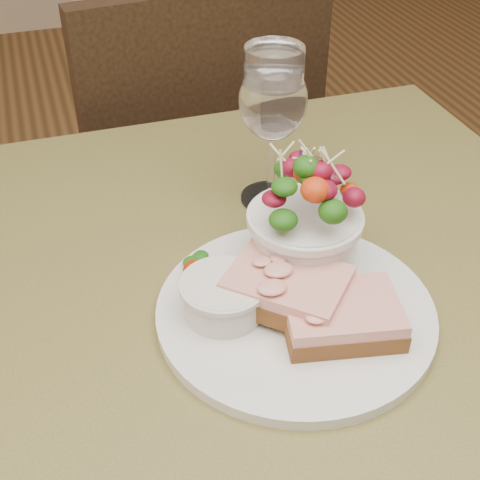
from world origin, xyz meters
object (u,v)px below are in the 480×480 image
object	(u,v)px
chair_far	(184,249)
cafe_table	(258,367)
ramekin	(223,296)
sandwich_back	(287,288)
dinner_plate	(295,311)
sandwich_front	(341,316)
wine_glass	(273,105)
salad_bowl	(305,215)

from	to	relation	value
chair_far	cafe_table	bearing A→B (deg)	77.30
cafe_table	ramekin	world-z (taller)	ramekin
cafe_table	sandwich_back	bearing A→B (deg)	-62.88
dinner_plate	ramekin	distance (m)	0.07
ramekin	sandwich_front	bearing A→B (deg)	-29.22
cafe_table	sandwich_back	xyz separation A→B (m)	(0.02, -0.03, 0.14)
dinner_plate	ramekin	world-z (taller)	ramekin
chair_far	wine_glass	xyz separation A→B (m)	(0.00, -0.51, 0.58)
salad_bowl	wine_glass	world-z (taller)	wine_glass
sandwich_front	salad_bowl	world-z (taller)	salad_bowl
wine_glass	sandwich_front	bearing A→B (deg)	-94.22
salad_bowl	wine_glass	xyz separation A→B (m)	(0.01, 0.14, 0.05)
chair_far	sandwich_back	bearing A→B (deg)	78.83
cafe_table	sandwich_front	bearing A→B (deg)	-54.30
chair_far	sandwich_back	world-z (taller)	chair_far
ramekin	salad_bowl	distance (m)	0.12
sandwich_back	wine_glass	bearing A→B (deg)	117.58
sandwich_front	sandwich_back	bearing A→B (deg)	142.11
sandwich_back	ramekin	distance (m)	0.06
sandwich_back	chair_far	bearing A→B (deg)	129.08
chair_far	wine_glass	size ratio (longest dim) A/B	5.14
ramekin	salad_bowl	world-z (taller)	salad_bowl
cafe_table	wine_glass	world-z (taller)	wine_glass
sandwich_front	wine_glass	distance (m)	0.26
cafe_table	ramekin	size ratio (longest dim) A/B	10.55
salad_bowl	wine_glass	distance (m)	0.15
sandwich_back	salad_bowl	bearing A→B (deg)	98.45
sandwich_back	wine_glass	world-z (taller)	wine_glass
dinner_plate	sandwich_front	world-z (taller)	sandwich_front
chair_far	salad_bowl	size ratio (longest dim) A/B	7.09
salad_bowl	chair_far	bearing A→B (deg)	89.02
cafe_table	salad_bowl	size ratio (longest dim) A/B	6.30
sandwich_back	wine_glass	xyz separation A→B (m)	(0.05, 0.19, 0.09)
chair_far	ramekin	bearing A→B (deg)	73.96
sandwich_front	wine_glass	world-z (taller)	wine_glass
ramekin	wine_glass	world-z (taller)	wine_glass
cafe_table	chair_far	xyz separation A→B (m)	(0.07, 0.67, -0.36)
cafe_table	chair_far	distance (m)	0.76
wine_glass	salad_bowl	bearing A→B (deg)	-96.14
dinner_plate	ramekin	bearing A→B (deg)	167.25
sandwich_back	ramekin	size ratio (longest dim) A/B	1.78
chair_far	dinner_plate	xyz separation A→B (m)	(-0.04, -0.71, 0.46)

